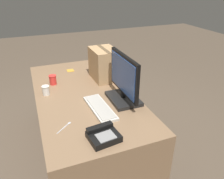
# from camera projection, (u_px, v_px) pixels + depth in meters

# --- Properties ---
(ground_plane) EXTENTS (12.00, 12.00, 0.00)m
(ground_plane) POSITION_uv_depth(u_px,v_px,m) (87.00, 149.00, 2.49)
(ground_plane) COLOR brown
(office_desk) EXTENTS (1.80, 0.90, 0.74)m
(office_desk) POSITION_uv_depth(u_px,v_px,m) (85.00, 123.00, 2.32)
(office_desk) COLOR #8C6B4C
(office_desk) RESTS_ON ground_plane
(monitor) EXTENTS (0.52, 0.24, 0.43)m
(monitor) POSITION_uv_depth(u_px,v_px,m) (124.00, 82.00, 1.93)
(monitor) COLOR black
(monitor) RESTS_ON office_desk
(keyboard) EXTENTS (0.46, 0.18, 0.03)m
(keyboard) POSITION_uv_depth(u_px,v_px,m) (100.00, 108.00, 1.87)
(keyboard) COLOR beige
(keyboard) RESTS_ON office_desk
(desk_phone) EXTENTS (0.20, 0.23, 0.08)m
(desk_phone) POSITION_uv_depth(u_px,v_px,m) (103.00, 135.00, 1.52)
(desk_phone) COLOR black
(desk_phone) RESTS_ON office_desk
(paper_cup_left) EXTENTS (0.08, 0.08, 0.10)m
(paper_cup_left) POSITION_uv_depth(u_px,v_px,m) (53.00, 80.00, 2.29)
(paper_cup_left) COLOR red
(paper_cup_left) RESTS_ON office_desk
(paper_cup_right) EXTENTS (0.07, 0.07, 0.09)m
(paper_cup_right) POSITION_uv_depth(u_px,v_px,m) (46.00, 90.00, 2.09)
(paper_cup_right) COLOR white
(paper_cup_right) RESTS_ON office_desk
(spoon) EXTENTS (0.12, 0.13, 0.00)m
(spoon) POSITION_uv_depth(u_px,v_px,m) (66.00, 126.00, 1.66)
(spoon) COLOR silver
(spoon) RESTS_ON office_desk
(cardboard_box) EXTENTS (0.35, 0.26, 0.34)m
(cardboard_box) POSITION_uv_depth(u_px,v_px,m) (104.00, 64.00, 2.38)
(cardboard_box) COLOR tan
(cardboard_box) RESTS_ON office_desk
(sticky_note_pad) EXTENTS (0.08, 0.08, 0.01)m
(sticky_note_pad) POSITION_uv_depth(u_px,v_px,m) (70.00, 70.00, 2.65)
(sticky_note_pad) COLOR gold
(sticky_note_pad) RESTS_ON office_desk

